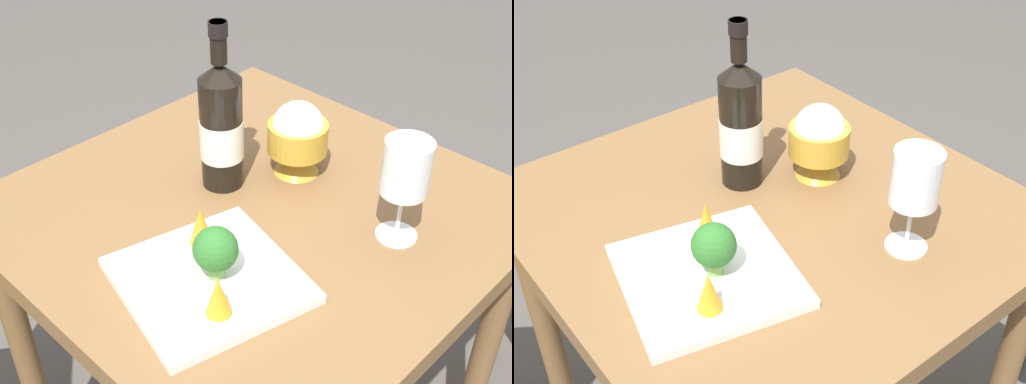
% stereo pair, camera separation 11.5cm
% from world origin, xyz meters
% --- Properties ---
extents(dining_table, '(0.79, 0.79, 0.74)m').
position_xyz_m(dining_table, '(0.00, 0.00, 0.64)').
color(dining_table, brown).
rests_on(dining_table, ground_plane).
extents(wine_bottle, '(0.08, 0.08, 0.30)m').
position_xyz_m(wine_bottle, '(0.09, -0.01, 0.86)').
color(wine_bottle, black).
rests_on(wine_bottle, dining_table).
extents(wine_glass, '(0.08, 0.08, 0.18)m').
position_xyz_m(wine_glass, '(-0.22, -0.10, 0.87)').
color(wine_glass, white).
rests_on(wine_glass, dining_table).
extents(rice_bowl, '(0.11, 0.11, 0.14)m').
position_xyz_m(rice_bowl, '(0.02, -0.13, 0.82)').
color(rice_bowl, gold).
rests_on(rice_bowl, dining_table).
extents(serving_plate, '(0.30, 0.30, 0.02)m').
position_xyz_m(serving_plate, '(-0.09, 0.19, 0.75)').
color(serving_plate, white).
rests_on(serving_plate, dining_table).
extents(broccoli_floret, '(0.07, 0.07, 0.09)m').
position_xyz_m(broccoli_floret, '(-0.09, 0.18, 0.81)').
color(broccoli_floret, '#729E4C').
rests_on(broccoli_floret, serving_plate).
extents(carrot_garnish_left, '(0.04, 0.04, 0.06)m').
position_xyz_m(carrot_garnish_left, '(-0.15, 0.23, 0.79)').
color(carrot_garnish_left, orange).
rests_on(carrot_garnish_left, serving_plate).
extents(carrot_garnish_right, '(0.04, 0.04, 0.07)m').
position_xyz_m(carrot_garnish_right, '(-0.02, 0.14, 0.79)').
color(carrot_garnish_right, orange).
rests_on(carrot_garnish_right, serving_plate).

